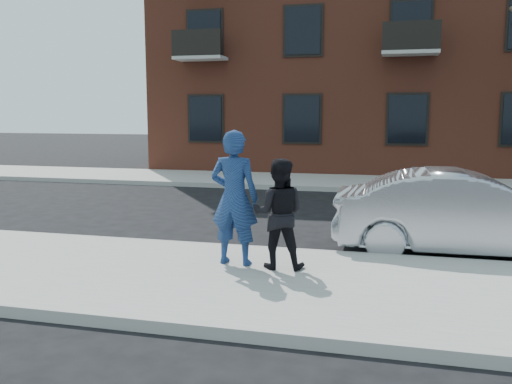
# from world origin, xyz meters

# --- Properties ---
(ground) EXTENTS (100.00, 100.00, 0.00)m
(ground) POSITION_xyz_m (0.00, 0.00, 0.00)
(ground) COLOR black
(ground) RESTS_ON ground
(near_sidewalk) EXTENTS (50.00, 3.50, 0.15)m
(near_sidewalk) POSITION_xyz_m (0.00, -0.25, 0.07)
(near_sidewalk) COLOR gray
(near_sidewalk) RESTS_ON ground
(near_curb) EXTENTS (50.00, 0.10, 0.15)m
(near_curb) POSITION_xyz_m (0.00, 1.55, 0.07)
(near_curb) COLOR #999691
(near_curb) RESTS_ON ground
(far_sidewalk) EXTENTS (50.00, 3.50, 0.15)m
(far_sidewalk) POSITION_xyz_m (0.00, 11.25, 0.07)
(far_sidewalk) COLOR gray
(far_sidewalk) RESTS_ON ground
(far_curb) EXTENTS (50.00, 0.10, 0.15)m
(far_curb) POSITION_xyz_m (0.00, 9.45, 0.07)
(far_curb) COLOR #999691
(far_curb) RESTS_ON ground
(apartment_building) EXTENTS (24.30, 10.30, 12.30)m
(apartment_building) POSITION_xyz_m (2.00, 18.00, 6.16)
(apartment_building) COLOR brown
(apartment_building) RESTS_ON ground
(silver_sedan) EXTENTS (4.45, 1.64, 1.46)m
(silver_sedan) POSITION_xyz_m (0.87, 2.37, 0.73)
(silver_sedan) COLOR #999BA3
(silver_sedan) RESTS_ON ground
(man_hoodie) EXTENTS (0.77, 0.55, 2.03)m
(man_hoodie) POSITION_xyz_m (-2.65, 0.44, 1.16)
(man_hoodie) COLOR navy
(man_hoodie) RESTS_ON near_sidewalk
(man_peacoat) EXTENTS (0.85, 0.69, 1.62)m
(man_peacoat) POSITION_xyz_m (-1.97, 0.39, 0.96)
(man_peacoat) COLOR black
(man_peacoat) RESTS_ON near_sidewalk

